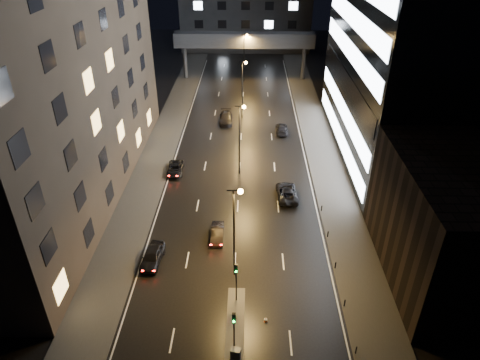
{
  "coord_description": "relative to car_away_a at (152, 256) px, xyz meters",
  "views": [
    {
      "loc": [
        1.31,
        -23.64,
        30.32
      ],
      "look_at": [
        0.29,
        19.65,
        4.0
      ],
      "focal_mm": 32.0,
      "sensor_mm": 36.0,
      "label": 1
    }
  ],
  "objects": [
    {
      "name": "ground",
      "position": [
        8.5,
        30.36,
        -0.78
      ],
      "size": [
        160.0,
        160.0,
        0.0
      ],
      "primitive_type": "plane",
      "color": "black",
      "rests_on": "ground"
    },
    {
      "name": "streetlight_far",
      "position": [
        8.66,
        58.36,
        5.72
      ],
      "size": [
        1.45,
        0.5,
        10.15
      ],
      "color": "black",
      "rests_on": "ground"
    },
    {
      "name": "bollard_row",
      "position": [
        18.7,
        -3.14,
        -0.33
      ],
      "size": [
        0.12,
        25.12,
        0.9
      ],
      "color": "black",
      "rests_on": "ground"
    },
    {
      "name": "sidewalk_right",
      "position": [
        21.0,
        25.36,
        -0.7
      ],
      "size": [
        5.0,
        110.0,
        0.15
      ],
      "primitive_type": "cube",
      "color": "#383533",
      "rests_on": "ground"
    },
    {
      "name": "sidewalk_left",
      "position": [
        -4.0,
        25.36,
        -0.7
      ],
      "size": [
        5.0,
        110.0,
        0.15
      ],
      "primitive_type": "cube",
      "color": "#383533",
      "rests_on": "ground"
    },
    {
      "name": "streetlight_mid_a",
      "position": [
        8.66,
        18.36,
        5.72
      ],
      "size": [
        1.45,
        0.5,
        10.15
      ],
      "color": "black",
      "rests_on": "ground"
    },
    {
      "name": "cone_b",
      "position": [
        11.47,
        -7.46,
        -0.54
      ],
      "size": [
        0.39,
        0.39,
        0.46
      ],
      "primitive_type": "cone",
      "rotation": [
        0.0,
        0.0,
        0.26
      ],
      "color": "#FB620D",
      "rests_on": "ground"
    },
    {
      "name": "streetlight_near",
      "position": [
        8.66,
        -1.64,
        5.72
      ],
      "size": [
        1.45,
        0.5,
        10.15
      ],
      "color": "black",
      "rests_on": "ground"
    },
    {
      "name": "building_left",
      "position": [
        -14.0,
        14.36,
        19.22
      ],
      "size": [
        15.0,
        48.0,
        40.0
      ],
      "primitive_type": "cube",
      "color": "#2D2319",
      "rests_on": "ground"
    },
    {
      "name": "skybridge",
      "position": [
        8.5,
        60.36,
        7.56
      ],
      "size": [
        30.0,
        3.0,
        10.0
      ],
      "color": "#333335",
      "rests_on": "ground"
    },
    {
      "name": "traffic_signal_far",
      "position": [
        8.8,
        -10.65,
        2.32
      ],
      "size": [
        0.28,
        0.34,
        4.4
      ],
      "color": "black",
      "rests_on": "median_island"
    },
    {
      "name": "car_away_b",
      "position": [
        6.41,
        4.1,
        -0.13
      ],
      "size": [
        1.42,
        3.94,
        1.29
      ],
      "primitive_type": "imported",
      "rotation": [
        0.0,
        0.0,
        0.01
      ],
      "color": "black",
      "rests_on": "ground"
    },
    {
      "name": "median_island",
      "position": [
        8.8,
        -7.64,
        -0.7
      ],
      "size": [
        1.6,
        8.0,
        0.15
      ],
      "primitive_type": "cube",
      "color": "#383533",
      "rests_on": "ground"
    },
    {
      "name": "car_toward_b",
      "position": [
        15.22,
        32.09,
        -0.1
      ],
      "size": [
        1.97,
        4.7,
        1.36
      ],
      "primitive_type": "imported",
      "rotation": [
        0.0,
        0.0,
        3.13
      ],
      "color": "black",
      "rests_on": "ground"
    },
    {
      "name": "car_toward_a",
      "position": [
        14.7,
        12.48,
        -0.03
      ],
      "size": [
        2.7,
        5.47,
        1.49
      ],
      "primitive_type": "imported",
      "rotation": [
        0.0,
        0.0,
        3.18
      ],
      "color": "black",
      "rests_on": "ground"
    },
    {
      "name": "building_right_low",
      "position": [
        28.5,
        -0.64,
        5.22
      ],
      "size": [
        10.0,
        18.0,
        12.0
      ],
      "primitive_type": "cube",
      "color": "black",
      "rests_on": "ground"
    },
    {
      "name": "car_away_a",
      "position": [
        0.0,
        0.0,
        0.0
      ],
      "size": [
        2.24,
        4.7,
        1.55
      ],
      "primitive_type": "imported",
      "rotation": [
        0.0,
        0.0,
        -0.09
      ],
      "color": "black",
      "rests_on": "ground"
    },
    {
      "name": "traffic_signal_near",
      "position": [
        8.8,
        -5.15,
        2.32
      ],
      "size": [
        0.28,
        0.34,
        4.4
      ],
      "color": "black",
      "rests_on": "median_island"
    },
    {
      "name": "car_away_c",
      "position": [
        -0.48,
        18.38,
        -0.14
      ],
      "size": [
        2.34,
        4.69,
        1.27
      ],
      "primitive_type": "imported",
      "rotation": [
        0.0,
        0.0,
        0.05
      ],
      "color": "black",
      "rests_on": "ground"
    },
    {
      "name": "car_away_d",
      "position": [
        5.71,
        36.06,
        0.02
      ],
      "size": [
        2.44,
        5.55,
        1.58
      ],
      "primitive_type": "imported",
      "rotation": [
        0.0,
        0.0,
        0.04
      ],
      "color": "black",
      "rests_on": "ground"
    },
    {
      "name": "utility_cabinet",
      "position": [
        8.95,
        -11.34,
        -0.08
      ],
      "size": [
        0.88,
        0.68,
        1.09
      ],
      "primitive_type": "cube",
      "rotation": [
        0.0,
        0.0,
        -0.19
      ],
      "color": "#4D4D50",
      "rests_on": "median_island"
    },
    {
      "name": "streetlight_mid_b",
      "position": [
        8.66,
        38.36,
        5.72
      ],
      "size": [
        1.45,
        0.5,
        10.15
      ],
      "color": "black",
      "rests_on": "ground"
    }
  ]
}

